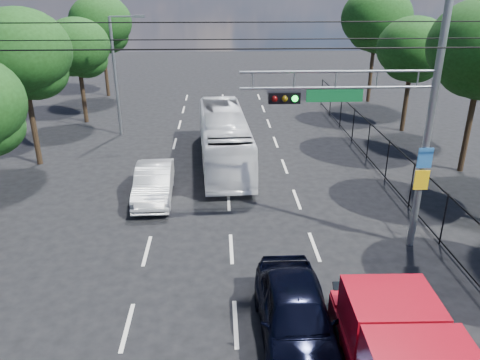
{
  "coord_description": "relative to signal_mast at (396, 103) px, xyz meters",
  "views": [
    {
      "loc": [
        -0.36,
        -6.45,
        8.79
      ],
      "look_at": [
        0.3,
        7.68,
        2.8
      ],
      "focal_mm": 35.0,
      "sensor_mm": 36.0,
      "label": 1
    }
  ],
  "objects": [
    {
      "name": "lane_markings",
      "position": [
        -5.28,
        6.01,
        -5.24
      ],
      "size": [
        6.12,
        38.0,
        0.01
      ],
      "color": "beige",
      "rests_on": "ground"
    },
    {
      "name": "signal_mast",
      "position": [
        0.0,
        0.0,
        0.0
      ],
      "size": [
        6.43,
        0.39,
        9.5
      ],
      "color": "slate",
      "rests_on": "ground"
    },
    {
      "name": "streetlight_left",
      "position": [
        -11.62,
        14.01,
        -1.3
      ],
      "size": [
        2.09,
        0.22,
        7.08
      ],
      "color": "slate",
      "rests_on": "ground"
    },
    {
      "name": "utility_wires",
      "position": [
        -5.28,
        0.84,
        1.99
      ],
      "size": [
        22.0,
        5.04,
        0.74
      ],
      "color": "black",
      "rests_on": "ground"
    },
    {
      "name": "fence_right",
      "position": [
        2.32,
        4.18,
        -4.21
      ],
      "size": [
        0.06,
        34.03,
        2.0
      ],
      "color": "black",
      "rests_on": "ground"
    },
    {
      "name": "tree_right_d",
      "position": [
        6.13,
        14.03,
        -0.39
      ],
      "size": [
        4.32,
        4.32,
        7.02
      ],
      "color": "black",
      "rests_on": "ground"
    },
    {
      "name": "tree_right_e",
      "position": [
        6.33,
        22.03,
        0.69
      ],
      "size": [
        5.28,
        5.28,
        8.58
      ],
      "color": "black",
      "rests_on": "ground"
    },
    {
      "name": "tree_left_c",
      "position": [
        -15.07,
        9.03,
        0.15
      ],
      "size": [
        4.8,
        4.8,
        7.8
      ],
      "color": "black",
      "rests_on": "ground"
    },
    {
      "name": "tree_left_d",
      "position": [
        -14.67,
        17.03,
        -0.52
      ],
      "size": [
        4.2,
        4.2,
        6.83
      ],
      "color": "black",
      "rests_on": "ground"
    },
    {
      "name": "tree_left_e",
      "position": [
        -14.87,
        25.03,
        0.29
      ],
      "size": [
        4.92,
        4.92,
        7.99
      ],
      "color": "black",
      "rests_on": "ground"
    },
    {
      "name": "navy_hatchback",
      "position": [
        -3.74,
        -4.72,
        -4.42
      ],
      "size": [
        1.96,
        4.83,
        1.64
      ],
      "primitive_type": "imported",
      "rotation": [
        0.0,
        0.0,
        0.0
      ],
      "color": "black",
      "rests_on": "ground"
    },
    {
      "name": "white_bus",
      "position": [
        -5.4,
        8.67,
        -3.89
      ],
      "size": [
        2.78,
        9.8,
        2.7
      ],
      "primitive_type": "imported",
      "rotation": [
        0.0,
        0.0,
        0.05
      ],
      "color": "white",
      "rests_on": "ground"
    },
    {
      "name": "white_van",
      "position": [
        -8.54,
        4.45,
        -4.51
      ],
      "size": [
        1.7,
        4.47,
        1.46
      ],
      "primitive_type": "imported",
      "rotation": [
        0.0,
        0.0,
        0.03
      ],
      "color": "silver",
      "rests_on": "ground"
    }
  ]
}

